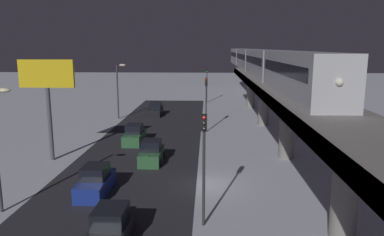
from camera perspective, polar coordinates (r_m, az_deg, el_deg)
ground_plane at (r=27.43m, az=2.06°, el=-10.32°), size 240.00×240.00×0.00m
avenue_asphalt at (r=28.14m, az=-10.76°, el=-9.94°), size 11.00×86.04×0.01m
elevated_railway at (r=26.94m, az=17.75°, el=0.54°), size 5.00×86.04×6.19m
subway_train at (r=57.90m, az=9.74°, el=8.83°), size 2.94×74.07×3.40m
sedan_green at (r=32.54m, az=-6.29°, el=-5.47°), size 1.91×4.07×1.97m
sedan_black at (r=20.06m, az=-12.42°, el=-16.46°), size 1.80×4.22×1.97m
sedan_green_3 at (r=39.22m, az=-8.90°, el=-2.68°), size 1.80×4.41×1.97m
sedan_blue at (r=26.58m, az=-14.70°, el=-9.56°), size 1.80×4.33×1.97m
sedan_black_2 at (r=54.47m, az=-5.67°, el=1.22°), size 1.80×4.29×1.97m
traffic_light_near at (r=20.18m, az=1.86°, el=-5.60°), size 0.32×0.44×6.40m
traffic_light_mid at (r=43.08m, az=2.21°, el=3.27°), size 0.32×0.44×6.40m
traffic_light_far at (r=66.29m, az=2.32°, el=5.96°), size 0.32×0.44×6.40m
commercial_billboard at (r=34.19m, az=-21.54°, el=4.96°), size 4.80×0.36×8.90m
street_lamp_far at (r=52.31m, az=-11.25°, el=5.10°), size 1.35×0.44×7.65m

